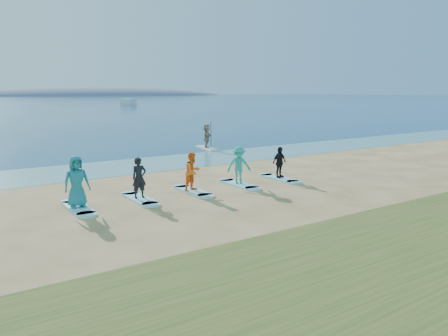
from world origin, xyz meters
TOP-DOWN VIEW (x-y plane):
  - ground at (0.00, 0.00)m, footprint 600.00×600.00m
  - shallow_water at (0.00, 10.50)m, footprint 600.00×600.00m
  - island_ridge at (95.00, 300.00)m, footprint 220.00×56.00m
  - paddleboard at (8.17, 14.25)m, footprint 1.26×3.08m
  - paddleboarder at (8.17, 14.25)m, footprint 1.10×1.65m
  - boat_offshore_b at (38.23, 105.23)m, footprint 3.01×5.59m
  - surfboard_0 at (-4.30, 2.99)m, footprint 0.70×2.20m
  - student_0 at (-4.30, 2.99)m, footprint 0.94×0.63m
  - surfboard_1 at (-1.89, 2.99)m, footprint 0.70×2.20m
  - student_1 at (-1.89, 2.99)m, footprint 0.59×0.39m
  - surfboard_2 at (0.52, 2.99)m, footprint 0.70×2.20m
  - student_2 at (0.52, 2.99)m, footprint 0.92×0.80m
  - surfboard_3 at (2.93, 2.99)m, footprint 0.70×2.20m
  - student_3 at (2.93, 2.99)m, footprint 1.25×0.98m
  - surfboard_4 at (5.34, 2.99)m, footprint 0.70×2.20m
  - student_4 at (5.34, 2.99)m, footprint 0.92×0.49m

SIDE VIEW (x-z plane):
  - ground at x=0.00m, z-range 0.00..0.00m
  - island_ridge at x=95.00m, z-range -9.00..9.00m
  - boat_offshore_b at x=38.23m, z-range -0.89..0.89m
  - shallow_water at x=0.00m, z-range 0.01..0.01m
  - surfboard_0 at x=-4.30m, z-range 0.00..0.09m
  - surfboard_1 at x=-1.89m, z-range 0.00..0.09m
  - surfboard_2 at x=0.52m, z-range 0.00..0.09m
  - surfboard_3 at x=2.93m, z-range 0.00..0.09m
  - surfboard_4 at x=5.34m, z-range 0.00..0.09m
  - paddleboard at x=8.17m, z-range 0.00..0.12m
  - student_4 at x=5.34m, z-range 0.09..1.59m
  - student_1 at x=-1.89m, z-range 0.09..1.70m
  - student_2 at x=0.52m, z-range 0.09..1.71m
  - student_3 at x=2.93m, z-range 0.09..1.79m
  - paddleboarder at x=8.17m, z-range 0.12..1.83m
  - student_0 at x=-4.30m, z-range 0.09..1.98m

